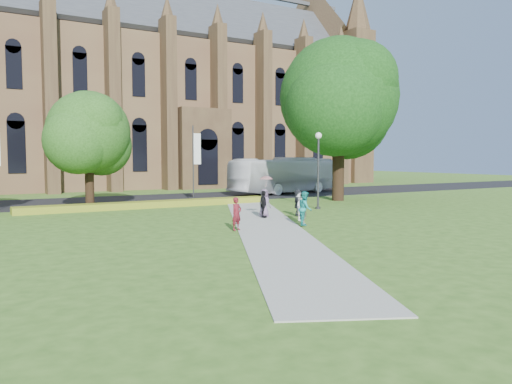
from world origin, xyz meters
TOP-DOWN VIEW (x-y plane):
  - ground at (0.00, 0.00)m, footprint 160.00×160.00m
  - road at (0.00, 20.00)m, footprint 160.00×10.00m
  - footpath at (0.00, 1.00)m, footprint 15.58×28.54m
  - flower_hedge at (-2.00, 13.20)m, footprint 18.00×1.40m
  - cathedral at (10.00, 39.73)m, footprint 52.60×18.25m
  - streetlamp at (7.50, 6.50)m, footprint 0.44×0.44m
  - large_tree at (13.00, 11.00)m, footprint 9.60×9.60m
  - street_tree_1 at (-6.00, 14.50)m, footprint 5.60×5.60m
  - banner_pole_0 at (2.11, 15.20)m, footprint 0.70×0.10m
  - tour_coach at (13.68, 19.75)m, footprint 12.98×5.59m
  - pedestrian_0 at (-2.17, 0.28)m, footprint 0.67×0.54m
  - pedestrian_1 at (1.66, -0.02)m, footprint 1.04×1.09m
  - pedestrian_2 at (2.53, 1.55)m, footprint 1.14×1.09m
  - pedestrian_3 at (1.50, 3.84)m, footprint 0.85×0.98m
  - pedestrian_4 at (1.79, 4.22)m, footprint 0.87×0.64m
  - pedestrian_5 at (3.86, 3.74)m, footprint 1.24×1.47m
  - pedestrian_6 at (1.71, 0.18)m, footprint 0.73×0.67m
  - parasol at (1.97, 4.32)m, footprint 0.85×0.85m

SIDE VIEW (x-z plane):
  - ground at x=0.00m, z-range 0.00..0.00m
  - road at x=0.00m, z-range 0.00..0.02m
  - footpath at x=0.00m, z-range 0.00..0.04m
  - flower_hedge at x=-2.00m, z-range 0.00..0.45m
  - pedestrian_2 at x=2.53m, z-range 0.04..1.59m
  - pedestrian_5 at x=3.86m, z-range 0.04..1.62m
  - pedestrian_3 at x=1.50m, z-range 0.04..1.63m
  - pedestrian_0 at x=-2.17m, z-range 0.04..1.63m
  - pedestrian_4 at x=1.79m, z-range 0.04..1.67m
  - pedestrian_6 at x=1.71m, z-range 0.04..1.72m
  - pedestrian_1 at x=1.66m, z-range 0.04..1.81m
  - tour_coach at x=13.68m, z-range 0.02..3.54m
  - parasol at x=1.97m, z-range 1.67..2.35m
  - streetlamp at x=7.50m, z-range 0.68..5.92m
  - banner_pole_0 at x=2.11m, z-range 0.39..6.39m
  - street_tree_1 at x=-6.00m, z-range 1.20..9.25m
  - large_tree at x=13.00m, z-range 1.77..14.97m
  - cathedral at x=10.00m, z-range -1.02..26.98m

